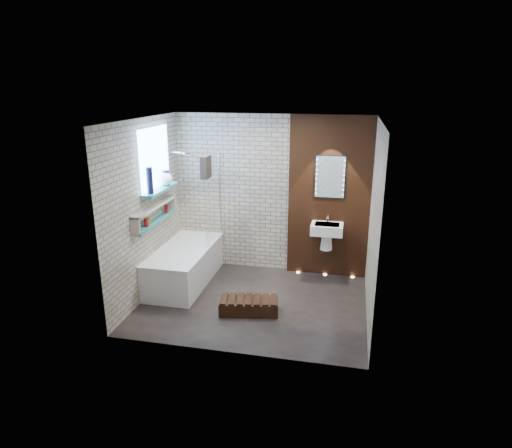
% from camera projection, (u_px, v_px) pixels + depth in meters
% --- Properties ---
extents(ground, '(3.20, 3.20, 0.00)m').
position_uv_depth(ground, '(254.00, 302.00, 6.51)').
color(ground, black).
rests_on(ground, ground).
extents(room_shell, '(3.24, 3.20, 2.60)m').
position_uv_depth(room_shell, '(254.00, 217.00, 6.12)').
color(room_shell, gray).
rests_on(room_shell, ground).
extents(walnut_panel, '(1.30, 0.06, 2.60)m').
position_uv_depth(walnut_panel, '(329.00, 198.00, 7.11)').
color(walnut_panel, black).
rests_on(walnut_panel, ground).
extents(clerestory_window, '(0.18, 1.00, 0.94)m').
position_uv_depth(clerestory_window, '(155.00, 165.00, 6.58)').
color(clerestory_window, '#7FADE0').
rests_on(clerestory_window, room_shell).
extents(display_niche, '(0.14, 1.30, 0.26)m').
position_uv_depth(display_niche, '(155.00, 214.00, 6.60)').
color(display_niche, teal).
rests_on(display_niche, room_shell).
extents(bathtub, '(0.79, 1.74, 0.70)m').
position_uv_depth(bathtub, '(185.00, 265.00, 7.09)').
color(bathtub, white).
rests_on(bathtub, ground).
extents(bath_screen, '(0.01, 0.78, 1.40)m').
position_uv_depth(bath_screen, '(213.00, 199.00, 7.13)').
color(bath_screen, white).
rests_on(bath_screen, bathtub).
extents(towel, '(0.10, 0.26, 0.34)m').
position_uv_depth(towel, '(206.00, 167.00, 6.69)').
color(towel, black).
rests_on(towel, bath_screen).
extents(shower_head, '(0.18, 0.18, 0.02)m').
position_uv_depth(shower_head, '(187.00, 153.00, 7.05)').
color(shower_head, silver).
rests_on(shower_head, room_shell).
extents(washbasin, '(0.50, 0.36, 0.58)m').
position_uv_depth(washbasin, '(327.00, 232.00, 7.08)').
color(washbasin, white).
rests_on(washbasin, walnut_panel).
extents(led_mirror, '(0.50, 0.02, 0.70)m').
position_uv_depth(led_mirror, '(330.00, 177.00, 6.97)').
color(led_mirror, black).
rests_on(led_mirror, walnut_panel).
extents(walnut_step, '(0.85, 0.48, 0.18)m').
position_uv_depth(walnut_step, '(249.00, 306.00, 6.20)').
color(walnut_step, black).
rests_on(walnut_step, ground).
extents(niche_bottles, '(0.06, 0.76, 0.14)m').
position_uv_depth(niche_bottles, '(155.00, 217.00, 6.59)').
color(niche_bottles, '#B5561B').
rests_on(niche_bottles, display_niche).
extents(sill_vases, '(0.21, 0.69, 0.38)m').
position_uv_depth(sill_vases, '(162.00, 179.00, 6.70)').
color(sill_vases, black).
rests_on(sill_vases, clerestory_window).
extents(floor_uplights, '(0.96, 0.06, 0.01)m').
position_uv_depth(floor_uplights, '(325.00, 275.00, 7.43)').
color(floor_uplights, '#FFD899').
rests_on(floor_uplights, ground).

